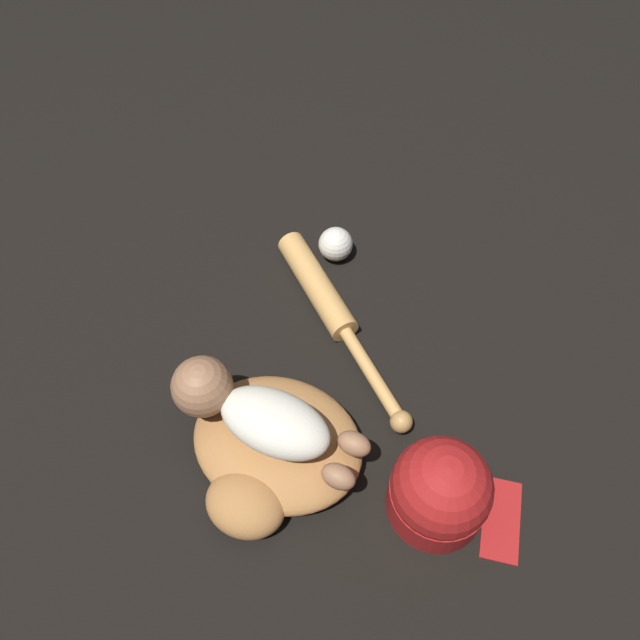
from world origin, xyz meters
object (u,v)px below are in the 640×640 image
(baseball, at_px, (336,244))
(baseball_cap, at_px, (441,491))
(baseball_glove, at_px, (272,452))
(baby_figure, at_px, (251,411))
(baseball_bat, at_px, (328,304))

(baseball, bearing_deg, baseball_cap, 128.38)
(baseball, relative_size, baseball_cap, 0.32)
(baseball_glove, height_order, baseball_cap, baseball_cap)
(baseball_glove, distance_m, baseball_cap, 0.31)
(baby_figure, bearing_deg, baseball_glove, 152.28)
(baseball_glove, bearing_deg, baseball_bat, -84.69)
(baby_figure, height_order, baseball_bat, baby_figure)
(baseball_glove, xyz_separation_m, baseball, (0.08, -0.52, -0.00))
(baseball_glove, relative_size, baseball_cap, 1.32)
(baby_figure, height_order, baseball, baby_figure)
(baby_figure, xyz_separation_m, baseball, (0.03, -0.49, -0.09))
(baseball, bearing_deg, baseball_bat, 105.94)
(baseball_bat, height_order, baseball, baseball)
(baseball_glove, bearing_deg, baby_figure, -27.72)
(baby_figure, relative_size, baseball_cap, 1.49)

